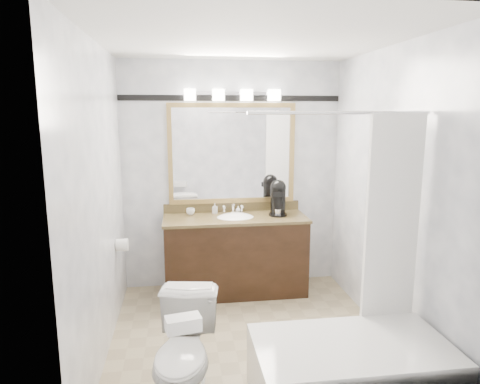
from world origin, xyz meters
TOP-DOWN VIEW (x-y plane):
  - room at (0.00, 0.00)m, footprint 2.42×2.62m
  - vanity at (0.00, 1.02)m, footprint 1.53×0.58m
  - mirror at (0.00, 1.28)m, footprint 1.40×0.04m
  - vanity_light_bar at (0.00, 1.23)m, footprint 1.02×0.14m
  - accent_stripe at (0.00, 1.29)m, footprint 2.40×0.01m
  - bathtub at (0.55, -0.90)m, footprint 1.30×0.75m
  - tp_roll at (-1.14, 0.66)m, footprint 0.11×0.12m
  - toilet at (-0.57, -0.77)m, footprint 0.52×0.78m
  - tissue_box at (-0.57, -1.12)m, footprint 0.22×0.15m
  - coffee_maker at (0.48, 1.07)m, footprint 0.20×0.25m
  - cup_left at (-0.47, 1.18)m, footprint 0.12×0.12m
  - soap_bottle_a at (-0.20, 1.22)m, footprint 0.06×0.06m
  - soap_bottle_b at (0.06, 1.21)m, footprint 0.07×0.07m
  - soap_bar at (0.01, 1.13)m, footprint 0.09×0.07m

SIDE VIEW (x-z plane):
  - bathtub at x=0.55m, z-range -0.70..1.26m
  - toilet at x=-0.57m, z-range 0.00..0.74m
  - vanity at x=0.00m, z-range -0.04..0.93m
  - tp_roll at x=-1.14m, z-range 0.64..0.76m
  - tissue_box at x=-0.57m, z-range 0.74..0.82m
  - soap_bar at x=0.01m, z-range 0.85..0.87m
  - cup_left at x=-0.47m, z-range 0.85..0.92m
  - soap_bottle_b at x=0.06m, z-range 0.85..0.92m
  - soap_bottle_a at x=-0.20m, z-range 0.85..0.96m
  - coffee_maker at x=0.48m, z-range 0.86..1.24m
  - room at x=0.00m, z-range -0.01..2.51m
  - mirror at x=0.00m, z-range 0.95..2.05m
  - accent_stripe at x=0.00m, z-range 2.07..2.13m
  - vanity_light_bar at x=0.00m, z-range 2.07..2.19m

